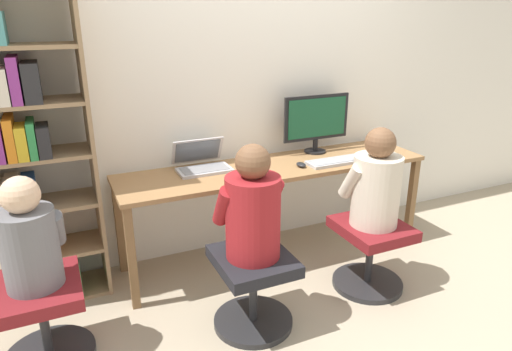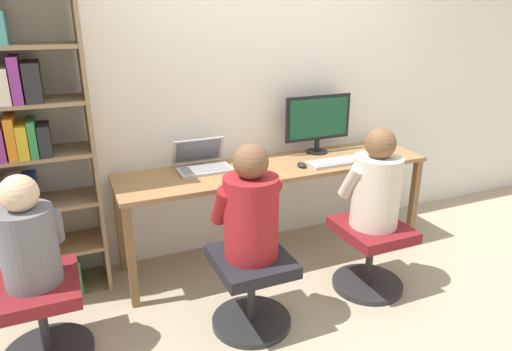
{
  "view_description": "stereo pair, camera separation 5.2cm",
  "coord_description": "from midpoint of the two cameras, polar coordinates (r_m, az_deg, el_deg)",
  "views": [
    {
      "loc": [
        -1.41,
        -2.48,
        1.75
      ],
      "look_at": [
        -0.24,
        0.1,
        0.73
      ],
      "focal_mm": 32.0,
      "sensor_mm": 36.0,
      "label": 1
    },
    {
      "loc": [
        -1.36,
        -2.5,
        1.75
      ],
      "look_at": [
        -0.24,
        0.1,
        0.73
      ],
      "focal_mm": 32.0,
      "sensor_mm": 36.0,
      "label": 2
    }
  ],
  "objects": [
    {
      "name": "ground_plane",
      "position": [
        3.34,
        4.03,
        -11.86
      ],
      "size": [
        14.0,
        14.0,
        0.0
      ],
      "primitive_type": "plane",
      "color": "tan"
    },
    {
      "name": "wall_back",
      "position": [
        3.43,
        -0.47,
        12.24
      ],
      "size": [
        10.0,
        0.05,
        2.6
      ],
      "color": "white",
      "rests_on": "ground_plane"
    },
    {
      "name": "desk",
      "position": [
        3.28,
        2.0,
        0.13
      ],
      "size": [
        2.26,
        0.56,
        0.72
      ],
      "color": "olive",
      "rests_on": "ground_plane"
    },
    {
      "name": "desktop_monitor",
      "position": [
        3.53,
        7.15,
        6.75
      ],
      "size": [
        0.55,
        0.17,
        0.45
      ],
      "color": "black",
      "rests_on": "desk"
    },
    {
      "name": "laptop",
      "position": [
        3.18,
        -7.21,
        1.51
      ],
      "size": [
        0.36,
        0.3,
        0.2
      ],
      "color": "#B7B7BC",
      "rests_on": "desk"
    },
    {
      "name": "keyboard",
      "position": [
        3.35,
        9.56,
        1.76
      ],
      "size": [
        0.44,
        0.16,
        0.03
      ],
      "color": "#B2B2B7",
      "rests_on": "desk"
    },
    {
      "name": "computer_mouse_by_keyboard",
      "position": [
        3.23,
        5.2,
        1.35
      ],
      "size": [
        0.06,
        0.09,
        0.03
      ],
      "color": "black",
      "rests_on": "desk"
    },
    {
      "name": "office_chair_left",
      "position": [
        3.13,
        13.62,
        -8.99
      ],
      "size": [
        0.47,
        0.47,
        0.46
      ],
      "color": "#262628",
      "rests_on": "ground_plane"
    },
    {
      "name": "office_chair_right",
      "position": [
        2.7,
        -0.93,
        -13.44
      ],
      "size": [
        0.47,
        0.47,
        0.46
      ],
      "color": "#262628",
      "rests_on": "ground_plane"
    },
    {
      "name": "person_at_monitor",
      "position": [
        2.95,
        14.28,
        -1.02
      ],
      "size": [
        0.37,
        0.32,
        0.64
      ],
      "color": "beige",
      "rests_on": "office_chair_left"
    },
    {
      "name": "person_at_laptop",
      "position": [
        2.48,
        -1.04,
        -4.28
      ],
      "size": [
        0.37,
        0.32,
        0.65
      ],
      "color": "maroon",
      "rests_on": "office_chair_right"
    },
    {
      "name": "bookshelf",
      "position": [
        3.0,
        -28.17,
        1.18
      ],
      "size": [
        0.71,
        0.33,
        1.9
      ],
      "color": "#997A56",
      "rests_on": "ground_plane"
    },
    {
      "name": "office_chair_side",
      "position": [
        2.71,
        -25.63,
        -15.54
      ],
      "size": [
        0.47,
        0.47,
        0.46
      ],
      "color": "#262628",
      "rests_on": "ground_plane"
    },
    {
      "name": "person_near_shelf",
      "position": [
        2.5,
        -27.1,
        -7.16
      ],
      "size": [
        0.33,
        0.28,
        0.58
      ],
      "color": "slate",
      "rests_on": "office_chair_side"
    }
  ]
}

